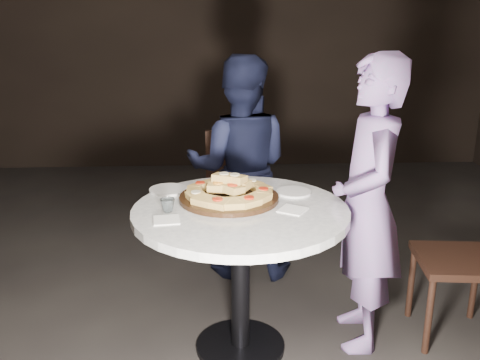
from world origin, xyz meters
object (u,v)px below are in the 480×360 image
at_px(table, 240,236).
at_px(serving_board, 229,198).
at_px(chair_right, 478,249).
at_px(diner_teal, 367,206).
at_px(focaccia_pile, 229,189).
at_px(diner_navy, 239,168).
at_px(water_glass, 168,205).
at_px(chair_far, 236,179).

bearing_deg(table, serving_board, 113.71).
height_order(serving_board, chair_right, chair_right).
bearing_deg(table, diner_teal, 7.05).
xyz_separation_m(serving_board, focaccia_pile, (0.00, 0.00, 0.05)).
bearing_deg(focaccia_pile, diner_navy, 83.89).
distance_m(focaccia_pile, diner_teal, 0.72).
relative_size(serving_board, focaccia_pile, 1.12).
bearing_deg(serving_board, diner_teal, -3.24).
bearing_deg(water_glass, chair_right, 3.73).
xyz_separation_m(water_glass, chair_right, (1.63, 0.11, -0.32)).
relative_size(focaccia_pile, water_glass, 6.43).
height_order(serving_board, diner_teal, diner_teal).
xyz_separation_m(serving_board, chair_far, (0.09, 1.21, -0.28)).
height_order(diner_navy, diner_teal, diner_teal).
relative_size(serving_board, chair_right, 0.56).
bearing_deg(serving_board, table, -66.29).
xyz_separation_m(chair_right, diner_teal, (-0.61, 0.01, 0.25)).
relative_size(serving_board, chair_far, 0.55).
bearing_deg(diner_navy, serving_board, 90.46).
bearing_deg(diner_navy, chair_right, 151.96).
height_order(chair_far, diner_teal, diner_teal).
bearing_deg(serving_board, diner_navy, 83.69).
height_order(table, diner_teal, diner_teal).
relative_size(table, chair_far, 1.52).
xyz_separation_m(water_glass, chair_far, (0.39, 1.37, -0.30)).
xyz_separation_m(diner_navy, diner_teal, (0.63, -0.85, 0.04)).
bearing_deg(water_glass, diner_navy, 68.00).
xyz_separation_m(water_glass, diner_teal, (1.02, 0.12, -0.06)).
height_order(focaccia_pile, diner_teal, diner_teal).
bearing_deg(water_glass, focaccia_pile, 27.38).
xyz_separation_m(water_glass, diner_navy, (0.39, 0.97, -0.10)).
relative_size(serving_board, diner_teal, 0.33).
relative_size(focaccia_pile, diner_teal, 0.30).
bearing_deg(chair_far, table, 90.87).
distance_m(table, chair_right, 1.29).
distance_m(focaccia_pile, chair_far, 1.26).
xyz_separation_m(chair_far, diner_navy, (0.00, -0.40, 0.20)).
distance_m(table, chair_far, 1.34).
relative_size(chair_right, diner_teal, 0.58).
bearing_deg(chair_right, diner_navy, -119.24).
relative_size(table, water_glass, 19.93).
distance_m(chair_right, diner_navy, 1.53).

